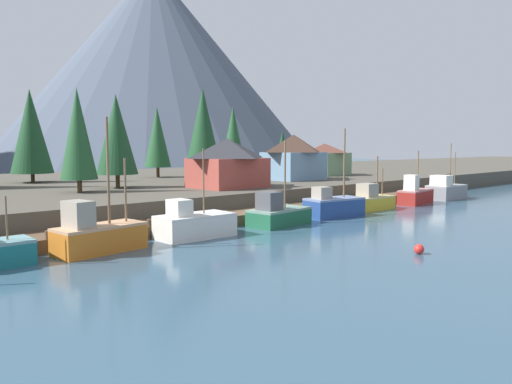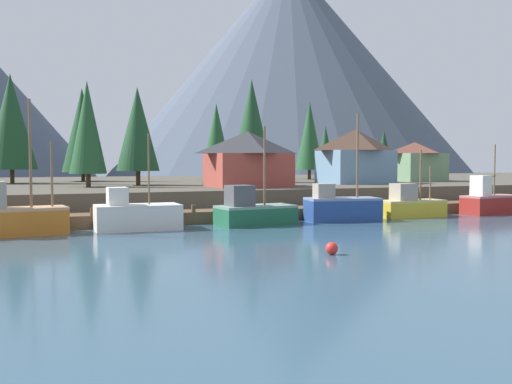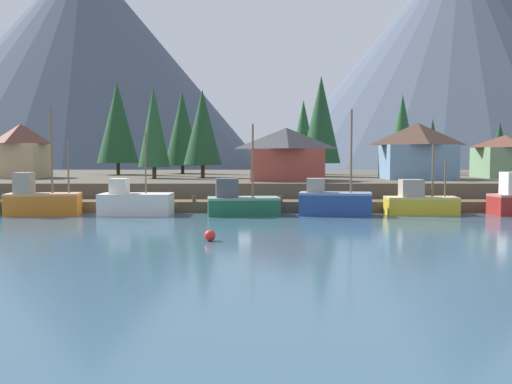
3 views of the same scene
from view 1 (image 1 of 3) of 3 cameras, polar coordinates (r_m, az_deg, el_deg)
name	(u,v)px [view 1 (image 1 of 3)]	position (r m, az deg, el deg)	size (l,w,h in m)	color
ground_plane	(153,209)	(63.89, -11.82, -1.92)	(400.00, 400.00, 1.00)	#335166
dock	(247,216)	(49.22, -1.10, -2.79)	(80.00, 4.00, 1.60)	brown
shoreline_bank	(109,189)	(74.25, -16.56, 0.34)	(400.00, 56.00, 2.50)	#4C473D
mountain_central_peak	(154,67)	(190.80, -11.65, 13.91)	(119.67, 119.67, 72.19)	#475160
fishing_boat_orange	(97,234)	(36.46, -17.85, -4.69)	(6.55, 3.44, 9.52)	#CC6B1E
fishing_boat_white	(194,224)	(40.66, -7.17, -3.72)	(6.31, 3.28, 7.27)	silver
fishing_boat_green	(278,214)	(46.50, 2.53, -2.55)	(6.54, 3.69, 8.02)	#1E5B3D
fishing_boat_blue	(333,206)	(52.55, 8.91, -1.60)	(6.63, 3.81, 9.30)	navy
fishing_boat_yellow	(371,201)	(59.14, 13.12, -0.97)	(6.28, 2.53, 6.26)	gold
fishing_boat_red	(415,195)	(66.66, 17.89, -0.30)	(6.53, 3.27, 6.85)	maroon
fishing_boat_grey	(446,190)	(73.97, 21.05, 0.20)	(6.27, 3.16, 7.80)	gray
house_red	(228,162)	(59.09, -3.31, 3.43)	(8.28, 7.01, 5.84)	#9E4238
house_green	(325,159)	(84.67, 7.92, 3.80)	(6.65, 6.91, 5.34)	#6B8E66
house_blue	(294,157)	(72.70, 4.37, 4.10)	(8.29, 6.59, 6.61)	#6689A8
conifer_near_left	(31,131)	(73.33, -24.55, 6.40)	(5.51, 5.51, 12.56)	#4C3823
conifer_near_right	(117,134)	(60.54, -15.80, 6.42)	(4.82, 4.82, 11.00)	#4C3823
conifer_mid_left	(157,137)	(79.22, -11.32, 6.24)	(4.12, 4.12, 11.02)	#4C3823
conifer_back_left	(233,136)	(86.69, -2.66, 6.45)	(4.27, 4.27, 11.80)	#4C3823
conifer_back_right	(236,146)	(96.24, -2.27, 5.31)	(3.42, 3.42, 8.66)	#4C3823
conifer_centre	(78,134)	(55.91, -19.86, 6.33)	(3.84, 3.84, 11.09)	#4C3823
conifer_far_left	(282,148)	(100.08, 3.07, 5.11)	(3.35, 3.35, 7.98)	#4C3823
conifer_far_right	(203,128)	(71.70, -6.13, 7.35)	(5.18, 5.18, 13.23)	#4C3823
channel_buoy	(419,249)	(36.21, 18.31, -6.28)	(0.70, 0.70, 0.70)	red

